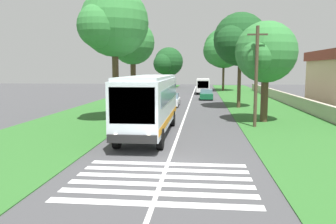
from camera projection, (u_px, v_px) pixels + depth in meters
name	position (u px, v px, depth m)	size (l,w,h in m)	color
ground	(166.00, 167.00, 14.48)	(160.00, 160.00, 0.00)	#424244
grass_verge_left	(92.00, 116.00, 30.09)	(120.00, 8.00, 0.04)	#2D6628
grass_verge_right	(282.00, 119.00, 28.48)	(120.00, 8.00, 0.04)	#2D6628
centre_line	(184.00, 118.00, 29.29)	(110.00, 0.16, 0.01)	silver
coach_bus	(150.00, 101.00, 21.42)	(11.16, 2.62, 3.73)	silver
zebra_crossing	(162.00, 180.00, 12.76)	(4.95, 6.80, 0.01)	silver
trailing_car_0	(171.00, 100.00, 38.27)	(4.30, 1.78, 1.43)	silver
trailing_car_1	(206.00, 95.00, 46.79)	(4.30, 1.78, 1.43)	#145933
trailing_minibus_0	(203.00, 85.00, 57.31)	(6.00, 2.14, 2.53)	silver
roadside_tree_left_0	(132.00, 44.00, 35.61)	(5.42, 4.57, 9.14)	#4C3826
roadside_tree_left_1	(113.00, 25.00, 26.49)	(6.39, 5.32, 10.37)	#4C3826
roadside_tree_left_2	(168.00, 62.00, 76.55)	(7.66, 6.49, 9.00)	#4C3826
roadside_tree_right_0	(222.00, 50.00, 64.04)	(9.55, 7.62, 11.74)	#4C3826
roadside_tree_right_1	(239.00, 41.00, 35.82)	(6.68, 5.60, 10.02)	#4C3826
roadside_tree_right_2	(265.00, 54.00, 26.26)	(5.26, 4.73, 7.78)	#4C3826
utility_pole	(256.00, 75.00, 23.98)	(0.24, 1.40, 7.10)	#473828
roadside_wall	(306.00, 105.00, 33.00)	(70.00, 0.40, 1.25)	#B2A893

